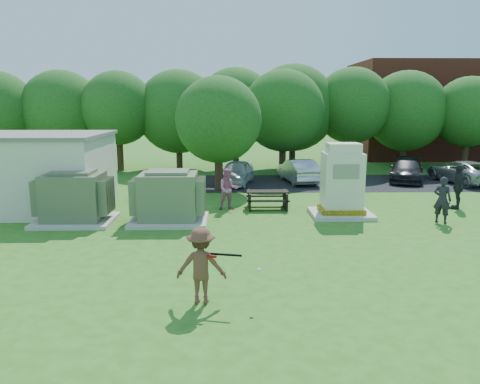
{
  "coord_description": "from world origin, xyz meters",
  "views": [
    {
      "loc": [
        -0.35,
        -13.58,
        4.68
      ],
      "look_at": [
        0.0,
        4.0,
        1.3
      ],
      "focal_mm": 35.0,
      "sensor_mm": 36.0,
      "label": 1
    }
  ],
  "objects_px": {
    "batter": "(201,266)",
    "car_silver_b": "(462,172)",
    "transformer_right": "(169,198)",
    "generator_cabinet": "(342,185)",
    "transformer_left": "(74,198)",
    "person_by_generator": "(442,200)",
    "car_silver_a": "(298,171)",
    "car_white": "(236,172)",
    "person_at_picnic": "(228,189)",
    "person_walking_right": "(458,187)",
    "car_dark": "(407,170)",
    "picnic_table": "(267,197)"
  },
  "relations": [
    {
      "from": "transformer_left",
      "to": "transformer_right",
      "type": "height_order",
      "value": "same"
    },
    {
      "from": "transformer_right",
      "to": "car_white",
      "type": "distance_m",
      "value": 9.13
    },
    {
      "from": "transformer_left",
      "to": "transformer_right",
      "type": "xyz_separation_m",
      "value": [
        3.7,
        0.0,
        0.0
      ]
    },
    {
      "from": "generator_cabinet",
      "to": "batter",
      "type": "bearing_deg",
      "value": -121.96
    },
    {
      "from": "car_silver_a",
      "to": "car_dark",
      "type": "height_order",
      "value": "car_silver_a"
    },
    {
      "from": "car_white",
      "to": "transformer_left",
      "type": "bearing_deg",
      "value": -113.51
    },
    {
      "from": "person_by_generator",
      "to": "person_walking_right",
      "type": "relative_size",
      "value": 0.93
    },
    {
      "from": "person_by_generator",
      "to": "car_silver_a",
      "type": "height_order",
      "value": "person_by_generator"
    },
    {
      "from": "transformer_left",
      "to": "person_by_generator",
      "type": "bearing_deg",
      "value": -1.3
    },
    {
      "from": "transformer_right",
      "to": "person_at_picnic",
      "type": "xyz_separation_m",
      "value": [
        2.34,
        2.15,
        -0.05
      ]
    },
    {
      "from": "batter",
      "to": "transformer_right",
      "type": "bearing_deg",
      "value": -74.21
    },
    {
      "from": "person_by_generator",
      "to": "car_silver_a",
      "type": "relative_size",
      "value": 0.44
    },
    {
      "from": "car_silver_a",
      "to": "person_by_generator",
      "type": "bearing_deg",
      "value": 104.25
    },
    {
      "from": "car_white",
      "to": "car_silver_b",
      "type": "bearing_deg",
      "value": 13.89
    },
    {
      "from": "person_at_picnic",
      "to": "car_dark",
      "type": "xyz_separation_m",
      "value": [
        10.73,
        7.45,
        -0.25
      ]
    },
    {
      "from": "batter",
      "to": "car_dark",
      "type": "xyz_separation_m",
      "value": [
        11.32,
        17.22,
        -0.25
      ]
    },
    {
      "from": "car_dark",
      "to": "picnic_table",
      "type": "bearing_deg",
      "value": -119.35
    },
    {
      "from": "transformer_right",
      "to": "car_white",
      "type": "xyz_separation_m",
      "value": [
        2.75,
        8.7,
        -0.28
      ]
    },
    {
      "from": "batter",
      "to": "car_silver_b",
      "type": "xyz_separation_m",
      "value": [
        14.35,
        16.53,
        -0.26
      ]
    },
    {
      "from": "transformer_left",
      "to": "person_by_generator",
      "type": "height_order",
      "value": "transformer_left"
    },
    {
      "from": "person_walking_right",
      "to": "car_silver_b",
      "type": "relative_size",
      "value": 0.42
    },
    {
      "from": "batter",
      "to": "car_white",
      "type": "relative_size",
      "value": 0.45
    },
    {
      "from": "picnic_table",
      "to": "person_by_generator",
      "type": "distance_m",
      "value": 7.18
    },
    {
      "from": "transformer_left",
      "to": "car_silver_a",
      "type": "relative_size",
      "value": 0.71
    },
    {
      "from": "car_white",
      "to": "transformer_right",
      "type": "bearing_deg",
      "value": -94.51
    },
    {
      "from": "transformer_right",
      "to": "generator_cabinet",
      "type": "height_order",
      "value": "generator_cabinet"
    },
    {
      "from": "car_dark",
      "to": "person_walking_right",
      "type": "bearing_deg",
      "value": -72.34
    },
    {
      "from": "generator_cabinet",
      "to": "car_dark",
      "type": "relative_size",
      "value": 0.67
    },
    {
      "from": "transformer_right",
      "to": "person_by_generator",
      "type": "bearing_deg",
      "value": -1.75
    },
    {
      "from": "transformer_left",
      "to": "person_by_generator",
      "type": "xyz_separation_m",
      "value": [
        14.44,
        -0.33,
        -0.05
      ]
    },
    {
      "from": "transformer_right",
      "to": "batter",
      "type": "bearing_deg",
      "value": -77.11
    },
    {
      "from": "transformer_right",
      "to": "person_walking_right",
      "type": "xyz_separation_m",
      "value": [
        12.53,
        2.1,
        0.03
      ]
    },
    {
      "from": "picnic_table",
      "to": "person_at_picnic",
      "type": "relative_size",
      "value": 1.02
    },
    {
      "from": "generator_cabinet",
      "to": "car_silver_a",
      "type": "distance_m",
      "value": 8.44
    },
    {
      "from": "transformer_left",
      "to": "car_silver_a",
      "type": "bearing_deg",
      "value": 42.42
    },
    {
      "from": "generator_cabinet",
      "to": "person_walking_right",
      "type": "distance_m",
      "value": 5.61
    },
    {
      "from": "batter",
      "to": "person_walking_right",
      "type": "relative_size",
      "value": 0.92
    },
    {
      "from": "person_at_picnic",
      "to": "car_silver_b",
      "type": "xyz_separation_m",
      "value": [
        13.76,
        6.76,
        -0.26
      ]
    },
    {
      "from": "car_dark",
      "to": "car_silver_b",
      "type": "height_order",
      "value": "car_dark"
    },
    {
      "from": "transformer_right",
      "to": "car_silver_b",
      "type": "xyz_separation_m",
      "value": [
        16.1,
        8.9,
        -0.31
      ]
    },
    {
      "from": "transformer_right",
      "to": "car_silver_a",
      "type": "height_order",
      "value": "transformer_right"
    },
    {
      "from": "person_at_picnic",
      "to": "person_walking_right",
      "type": "height_order",
      "value": "person_walking_right"
    },
    {
      "from": "person_walking_right",
      "to": "car_silver_a",
      "type": "distance_m",
      "value": 9.41
    },
    {
      "from": "person_walking_right",
      "to": "car_silver_a",
      "type": "bearing_deg",
      "value": -108.56
    },
    {
      "from": "transformer_left",
      "to": "transformer_right",
      "type": "relative_size",
      "value": 1.0
    },
    {
      "from": "person_at_picnic",
      "to": "person_walking_right",
      "type": "distance_m",
      "value": 10.19
    },
    {
      "from": "car_white",
      "to": "car_silver_b",
      "type": "xyz_separation_m",
      "value": [
        13.35,
        0.2,
        -0.03
      ]
    },
    {
      "from": "generator_cabinet",
      "to": "car_silver_a",
      "type": "bearing_deg",
      "value": 94.03
    },
    {
      "from": "generator_cabinet",
      "to": "picnic_table",
      "type": "bearing_deg",
      "value": 153.82
    },
    {
      "from": "transformer_right",
      "to": "car_white",
      "type": "bearing_deg",
      "value": 72.45
    }
  ]
}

